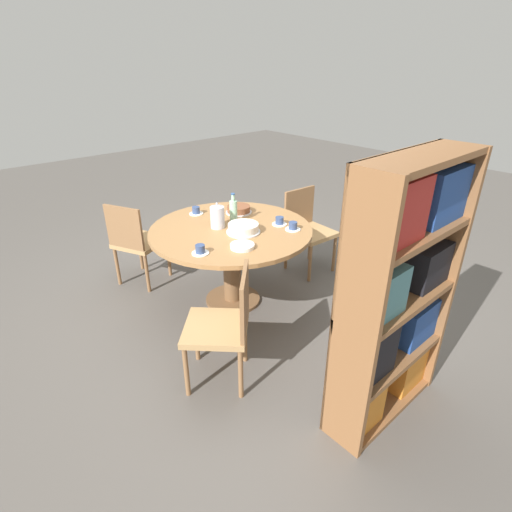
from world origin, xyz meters
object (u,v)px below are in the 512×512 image
(chair_a, at_px, (136,241))
(cup_b, at_px, (279,222))
(chair_b, at_px, (224,324))
(coffee_pot, at_px, (217,216))
(water_bottle, at_px, (233,211))
(cup_a, at_px, (196,211))
(bookshelf, at_px, (394,300))
(cake_second, at_px, (239,209))
(chair_c, at_px, (307,228))
(cup_d, at_px, (293,227))
(cake_main, at_px, (243,228))
(cup_c, at_px, (200,250))

(chair_a, xyz_separation_m, cup_b, (-0.85, 1.11, 0.30))
(chair_b, bearing_deg, coffee_pot, -170.29)
(water_bottle, xyz_separation_m, cup_b, (-0.27, 0.30, -0.08))
(cup_a, bearing_deg, water_bottle, 106.84)
(bookshelf, relative_size, cup_a, 12.51)
(cake_second, height_order, cup_b, cup_b)
(chair_c, height_order, cake_second, chair_c)
(bookshelf, relative_size, cup_d, 12.51)
(coffee_pot, height_order, cake_main, coffee_pot)
(cup_b, bearing_deg, bookshelf, 71.76)
(chair_c, relative_size, bookshelf, 0.52)
(water_bottle, relative_size, cake_main, 0.95)
(chair_a, bearing_deg, cake_main, -178.98)
(cup_d, bearing_deg, chair_b, 19.72)
(chair_b, relative_size, cup_a, 6.48)
(cake_main, relative_size, cake_second, 1.17)
(chair_a, distance_m, cup_a, 0.67)
(chair_c, height_order, cup_c, chair_c)
(cup_d, bearing_deg, water_bottle, -59.47)
(chair_b, bearing_deg, cup_b, 162.04)
(chair_c, xyz_separation_m, cake_main, (0.98, 0.13, 0.31))
(bookshelf, distance_m, cup_c, 1.43)
(coffee_pot, bearing_deg, chair_c, 174.96)
(chair_a, distance_m, water_bottle, 1.06)
(chair_a, height_order, cake_second, chair_a)
(chair_c, xyz_separation_m, cup_c, (1.49, 0.23, 0.30))
(bookshelf, height_order, cake_main, bookshelf)
(chair_a, relative_size, cup_d, 6.48)
(chair_b, xyz_separation_m, bookshelf, (-0.58, 0.86, 0.35))
(cake_second, bearing_deg, cake_main, 55.01)
(cake_second, distance_m, cup_c, 0.91)
(coffee_pot, distance_m, cake_second, 0.41)
(bookshelf, bearing_deg, chair_a, 98.83)
(water_bottle, bearing_deg, cake_main, 71.02)
(cup_c, distance_m, cup_d, 0.87)
(chair_a, bearing_deg, coffee_pot, -178.10)
(cup_a, bearing_deg, chair_c, 154.20)
(bookshelf, xyz_separation_m, cup_d, (-0.46, -1.23, -0.05))
(chair_a, height_order, chair_c, same)
(cup_a, distance_m, cup_b, 0.81)
(chair_b, height_order, water_bottle, water_bottle)
(bookshelf, xyz_separation_m, water_bottle, (-0.19, -1.69, 0.04))
(cup_c, bearing_deg, cup_b, -178.99)
(chair_b, relative_size, water_bottle, 3.14)
(cake_second, bearing_deg, cup_b, 99.27)
(cup_a, distance_m, cup_d, 0.96)
(coffee_pot, xyz_separation_m, cake_second, (-0.37, -0.16, -0.07))
(coffee_pot, relative_size, cup_d, 1.72)
(cake_main, xyz_separation_m, cake_second, (-0.27, -0.39, -0.00))
(cup_a, bearing_deg, cake_main, 94.17)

